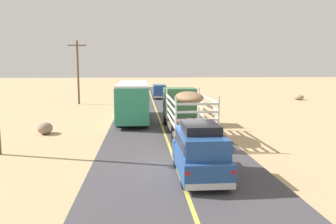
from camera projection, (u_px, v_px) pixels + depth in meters
ground_plane at (177, 167)px, 15.83m from camera, size 240.00×240.00×0.00m
road_surface at (177, 167)px, 15.83m from camera, size 8.00×120.00×0.02m
road_centre_line at (177, 167)px, 15.83m from camera, size 0.16×117.60×0.00m
suv_near at (200, 150)px, 14.28m from camera, size 1.90×4.62×2.29m
livestock_truck at (183, 105)px, 25.01m from camera, size 2.53×9.70×3.02m
bus at (133, 100)px, 29.17m from camera, size 2.54×10.00×3.21m
car_far at (159, 91)px, 48.97m from camera, size 1.90×4.62×1.93m
power_pole_mid at (78, 70)px, 41.26m from camera, size 2.20×0.24×7.72m
boulder_near_shoulder at (45, 128)px, 23.49m from camera, size 0.99×1.41×0.78m
boulder_mid_field at (299, 97)px, 46.88m from camera, size 1.35×1.35×0.71m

